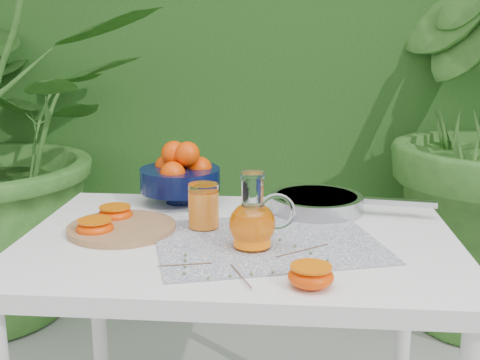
# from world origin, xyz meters

# --- Properties ---
(hedge_backdrop) EXTENTS (8.00, 1.65, 2.50)m
(hedge_backdrop) POSITION_xyz_m (0.06, 2.06, 1.19)
(hedge_backdrop) COLOR #1E4714
(hedge_backdrop) RESTS_ON ground
(white_table) EXTENTS (1.00, 0.70, 0.75)m
(white_table) POSITION_xyz_m (0.09, 0.08, 0.67)
(white_table) COLOR white
(white_table) RESTS_ON ground
(placemat) EXTENTS (0.58, 0.50, 0.00)m
(placemat) POSITION_xyz_m (0.15, 0.05, 0.75)
(placemat) COLOR #0B133F
(placemat) RESTS_ON white_table
(cutting_board) EXTENTS (0.33, 0.33, 0.02)m
(cutting_board) POSITION_xyz_m (-0.20, 0.10, 0.76)
(cutting_board) COLOR #946143
(cutting_board) RESTS_ON white_table
(fruit_bowl) EXTENTS (0.26, 0.26, 0.17)m
(fruit_bowl) POSITION_xyz_m (-0.10, 0.36, 0.83)
(fruit_bowl) COLOR black
(fruit_bowl) RESTS_ON white_table
(juice_pitcher) EXTENTS (0.15, 0.10, 0.17)m
(juice_pitcher) POSITION_xyz_m (0.12, 0.00, 0.81)
(juice_pitcher) COLOR white
(juice_pitcher) RESTS_ON white_table
(juice_tumbler) EXTENTS (0.09, 0.09, 0.11)m
(juice_tumbler) POSITION_xyz_m (-0.00, 0.13, 0.80)
(juice_tumbler) COLOR white
(juice_tumbler) RESTS_ON white_table
(saute_pan) EXTENTS (0.44, 0.28, 0.05)m
(saute_pan) POSITION_xyz_m (0.27, 0.30, 0.77)
(saute_pan) COLOR #A8A8AD
(saute_pan) RESTS_ON white_table
(orange_halves) EXTENTS (0.60, 0.46, 0.04)m
(orange_halves) POSITION_xyz_m (-0.08, 0.01, 0.77)
(orange_halves) COLOR #EC5002
(orange_halves) RESTS_ON white_table
(thyme_sprigs) EXTENTS (0.35, 0.27, 0.01)m
(thyme_sprigs) POSITION_xyz_m (0.12, -0.09, 0.76)
(thyme_sprigs) COLOR brown
(thyme_sprigs) RESTS_ON white_table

